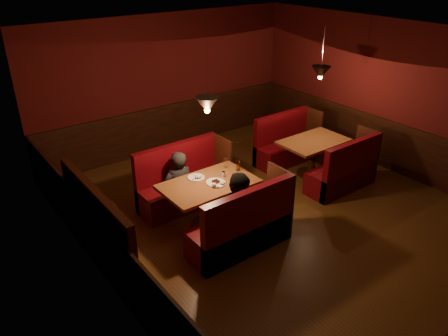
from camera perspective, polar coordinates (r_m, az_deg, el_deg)
room at (r=6.87m, az=5.37°, el=0.96°), size 6.02×7.02×2.92m
main_table at (r=6.85m, az=-1.91°, el=-3.21°), size 1.46×0.89×1.03m
main_bench_far at (r=7.59m, az=-5.39°, el=-2.34°), size 1.61×0.58×1.10m
main_bench_near at (r=6.43m, az=2.56°, el=-8.11°), size 1.61×0.58×1.10m
second_table at (r=8.64m, az=11.54°, el=2.40°), size 1.30×0.83×0.73m
second_bench_far at (r=9.23m, az=8.02°, el=2.82°), size 1.43×0.54×1.02m
second_bench_near at (r=8.32m, az=15.45°, el=-0.70°), size 1.43×0.54×1.02m
diner_a at (r=7.25m, az=-6.03°, el=-0.55°), size 0.56×0.41×1.44m
diner_b at (r=6.38m, az=2.29°, el=-4.06°), size 0.86×0.75×1.52m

